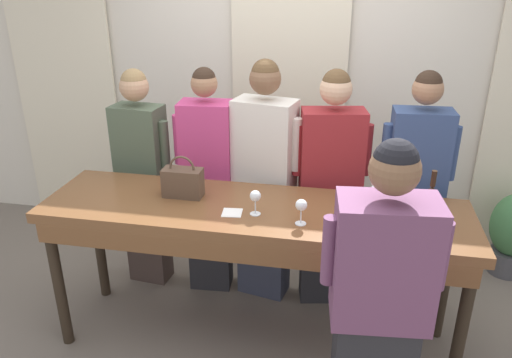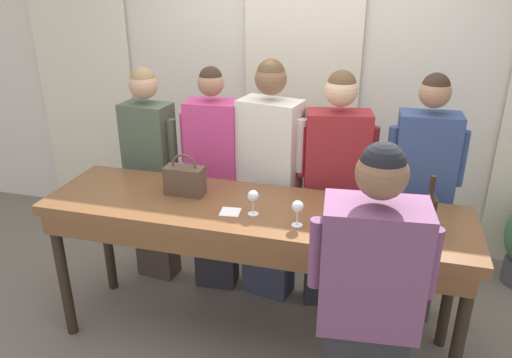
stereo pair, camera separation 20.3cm
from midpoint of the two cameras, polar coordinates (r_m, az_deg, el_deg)
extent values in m
plane|color=#70665B|center=(3.52, 1.43, -17.67)|extent=(18.00, 18.00, 0.00)
cube|color=silver|center=(4.29, 6.73, 10.88)|extent=(12.00, 0.06, 2.80)
cube|color=#EFE5C6|center=(4.97, -17.90, 10.97)|extent=(0.95, 0.03, 2.69)
cube|color=#EFE5C6|center=(4.24, 6.55, 9.96)|extent=(0.95, 0.03, 2.69)
cube|color=brown|center=(2.99, 1.60, -3.74)|extent=(2.56, 0.69, 0.06)
cube|color=brown|center=(2.76, -0.06, -8.43)|extent=(2.46, 0.03, 0.12)
cylinder|color=#2D2319|center=(3.48, -19.62, -10.31)|extent=(0.07, 0.07, 0.92)
cylinder|color=#2D2319|center=(3.02, 23.98, -16.79)|extent=(0.07, 0.07, 0.92)
cylinder|color=#2D2319|center=(3.86, -15.25, -6.24)|extent=(0.07, 0.07, 0.92)
cylinder|color=#2D2319|center=(3.45, 22.90, -11.19)|extent=(0.07, 0.07, 0.92)
cylinder|color=black|center=(2.81, 21.01, -4.13)|extent=(0.08, 0.08, 0.21)
cone|color=black|center=(2.76, 21.37, -1.81)|extent=(0.08, 0.08, 0.04)
cylinder|color=black|center=(2.73, 21.57, -0.54)|extent=(0.03, 0.03, 0.09)
cylinder|color=beige|center=(2.82, 20.98, -4.32)|extent=(0.08, 0.08, 0.08)
cube|color=brown|center=(3.12, -6.30, -0.20)|extent=(0.24, 0.12, 0.18)
torus|color=brown|center=(3.08, -6.38, 1.45)|extent=(0.16, 0.01, 0.16)
cylinder|color=white|center=(2.88, 1.70, -4.03)|extent=(0.06, 0.06, 0.00)
cylinder|color=white|center=(2.86, 1.71, -3.24)|extent=(0.01, 0.01, 0.08)
sphere|color=white|center=(2.83, 1.73, -1.97)|extent=(0.07, 0.07, 0.07)
cylinder|color=white|center=(2.82, 13.97, -5.42)|extent=(0.06, 0.06, 0.00)
cylinder|color=white|center=(2.80, 14.05, -4.62)|extent=(0.01, 0.01, 0.08)
sphere|color=white|center=(2.77, 14.19, -3.34)|extent=(0.07, 0.07, 0.07)
cylinder|color=white|center=(2.79, 15.59, -5.92)|extent=(0.06, 0.06, 0.00)
cylinder|color=white|center=(2.77, 15.68, -5.12)|extent=(0.01, 0.01, 0.08)
sphere|color=white|center=(2.74, 15.84, -3.83)|extent=(0.07, 0.07, 0.07)
sphere|color=maroon|center=(2.74, 15.82, -3.98)|extent=(0.04, 0.04, 0.04)
cylinder|color=white|center=(2.78, 6.80, -5.28)|extent=(0.06, 0.06, 0.00)
cylinder|color=white|center=(2.76, 6.84, -4.47)|extent=(0.01, 0.01, 0.08)
sphere|color=white|center=(2.73, 6.91, -3.17)|extent=(0.07, 0.07, 0.07)
cylinder|color=white|center=(2.69, 20.70, -7.89)|extent=(0.06, 0.06, 0.00)
cylinder|color=white|center=(2.66, 20.83, -7.07)|extent=(0.01, 0.01, 0.08)
sphere|color=white|center=(2.63, 21.04, -5.74)|extent=(0.07, 0.07, 0.07)
cylinder|color=white|center=(3.01, 15.27, -3.65)|extent=(0.06, 0.06, 0.00)
cylinder|color=white|center=(2.99, 15.36, -2.89)|extent=(0.01, 0.01, 0.08)
sphere|color=white|center=(2.97, 15.50, -1.67)|extent=(0.07, 0.07, 0.07)
sphere|color=maroon|center=(2.97, 15.48, -1.81)|extent=(0.04, 0.04, 0.04)
cube|color=white|center=(2.90, -0.95, -3.81)|extent=(0.12, 0.12, 0.00)
cube|color=#473833|center=(4.00, -9.90, -5.76)|extent=(0.32, 0.21, 0.79)
cube|color=#4C5B47|center=(3.71, -10.63, 3.80)|extent=(0.37, 0.25, 0.62)
sphere|color=tan|center=(3.59, -11.16, 10.51)|extent=(0.20, 0.20, 0.20)
sphere|color=#93754C|center=(3.58, -11.20, 11.06)|extent=(0.18, 0.18, 0.18)
cylinder|color=#4C5B47|center=(3.60, -8.00, 4.16)|extent=(0.08, 0.08, 0.34)
cylinder|color=#4C5B47|center=(3.80, -13.23, 4.78)|extent=(0.08, 0.08, 0.34)
cube|color=#28282D|center=(3.82, -3.04, -6.61)|extent=(0.32, 0.22, 0.81)
cube|color=#C63D7A|center=(3.52, -3.29, 3.77)|extent=(0.37, 0.26, 0.64)
sphere|color=#9E7051|center=(3.39, -3.46, 10.89)|extent=(0.18, 0.18, 0.18)
sphere|color=#332319|center=(3.39, -3.47, 11.41)|extent=(0.16, 0.16, 0.16)
cylinder|color=#C63D7A|center=(3.46, -0.09, 4.32)|extent=(0.07, 0.07, 0.35)
cylinder|color=#C63D7A|center=(3.55, -6.43, 4.69)|extent=(0.07, 0.07, 0.35)
cube|color=#383D51|center=(3.72, 3.05, -7.31)|extent=(0.38, 0.27, 0.83)
cube|color=silver|center=(3.41, 3.32, 3.58)|extent=(0.45, 0.32, 0.66)
sphere|color=brown|center=(3.28, 3.51, 11.33)|extent=(0.21, 0.21, 0.21)
sphere|color=brown|center=(3.27, 3.52, 11.96)|extent=(0.18, 0.18, 0.18)
cylinder|color=silver|center=(3.31, 6.93, 3.77)|extent=(0.08, 0.08, 0.36)
cylinder|color=silver|center=(3.48, -0.08, 4.92)|extent=(0.08, 0.08, 0.36)
cube|color=#28282D|center=(3.68, 10.07, -8.33)|extent=(0.38, 0.25, 0.81)
cube|color=maroon|center=(3.36, 10.93, 2.27)|extent=(0.45, 0.29, 0.64)
sphere|color=#DBAD89|center=(3.23, 11.54, 9.88)|extent=(0.21, 0.21, 0.21)
sphere|color=brown|center=(3.22, 11.59, 10.51)|extent=(0.18, 0.18, 0.18)
cylinder|color=maroon|center=(3.38, 14.85, 2.89)|extent=(0.08, 0.08, 0.35)
cylinder|color=maroon|center=(3.32, 7.06, 3.18)|extent=(0.08, 0.08, 0.35)
cube|color=brown|center=(3.68, 18.80, -9.09)|extent=(0.33, 0.20, 0.83)
cube|color=#334775|center=(3.37, 20.40, 1.65)|extent=(0.38, 0.24, 0.65)
sphere|color=#9E7051|center=(3.24, 21.52, 9.18)|extent=(0.19, 0.19, 0.19)
sphere|color=#332319|center=(3.23, 21.61, 9.76)|extent=(0.17, 0.17, 0.17)
cylinder|color=#334775|center=(3.39, 23.96, 2.12)|extent=(0.07, 0.07, 0.36)
cylinder|color=#334775|center=(3.32, 16.99, 2.75)|extent=(0.07, 0.07, 0.36)
cube|color=#704266|center=(2.32, 15.61, -9.71)|extent=(0.48, 0.32, 0.61)
sphere|color=brown|center=(2.12, 16.89, 0.55)|extent=(0.22, 0.22, 0.22)
sphere|color=black|center=(2.10, 17.01, 1.52)|extent=(0.19, 0.19, 0.19)
cylinder|color=#704266|center=(2.28, 9.51, -8.42)|extent=(0.08, 0.08, 0.34)
cylinder|color=#704266|center=(2.34, 21.78, -8.97)|extent=(0.08, 0.08, 0.34)
camera|label=1|loc=(0.10, -88.04, 0.84)|focal=35.00mm
camera|label=2|loc=(0.10, 91.96, -0.84)|focal=35.00mm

